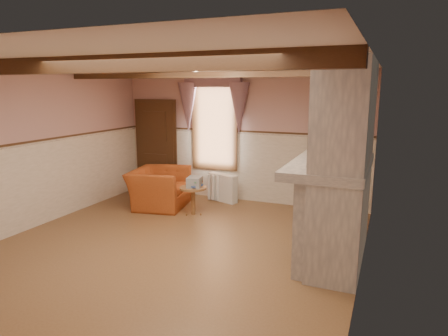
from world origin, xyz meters
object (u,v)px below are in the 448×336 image
at_px(bowl, 331,158).
at_px(mantel_clock, 337,148).
at_px(side_table, 193,201).
at_px(armchair, 159,188).
at_px(oil_lamp, 337,146).
at_px(radiator, 223,188).

bearing_deg(bowl, mantel_clock, 90.00).
height_order(side_table, bowl, bowl).
relative_size(armchair, oil_lamp, 4.31).
relative_size(side_table, oil_lamp, 1.96).
distance_m(mantel_clock, oil_lamp, 0.06).
bearing_deg(radiator, armchair, -122.58).
relative_size(radiator, oil_lamp, 2.50).
bearing_deg(armchair, mantel_clock, -109.80).
relative_size(mantel_clock, oil_lamp, 0.86).
bearing_deg(bowl, oil_lamp, 90.00).
distance_m(bowl, mantel_clock, 0.63).
bearing_deg(armchair, oil_lamp, -110.51).
bearing_deg(mantel_clock, armchair, 171.14).
bearing_deg(oil_lamp, radiator, 149.91).
bearing_deg(bowl, side_table, 160.27).
height_order(side_table, oil_lamp, oil_lamp).
xyz_separation_m(side_table, radiator, (0.17, 1.08, 0.02)).
distance_m(armchair, mantel_clock, 3.82).
xyz_separation_m(mantel_clock, oil_lamp, (0.00, -0.05, 0.04)).
distance_m(armchair, bowl, 3.94).
relative_size(bowl, mantel_clock, 1.39).
bearing_deg(armchair, bowl, -119.13).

